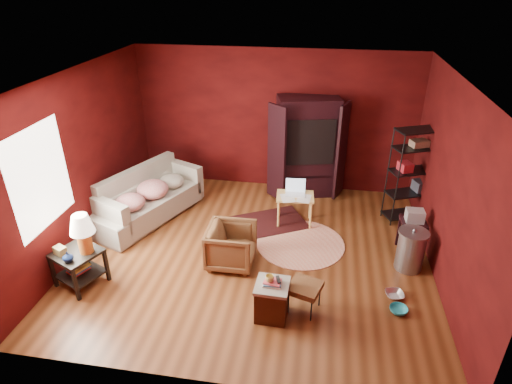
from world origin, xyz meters
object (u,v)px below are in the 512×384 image
armchair (231,244)px  tv_armoire (307,145)px  sofa (147,196)px  hamper (272,300)px  laptop_desk (295,198)px  side_table (80,244)px  wire_shelving (415,171)px

armchair → tv_armoire: size_ratio=0.37×
sofa → hamper: sofa is taller
armchair → laptop_desk: size_ratio=0.90×
sofa → tv_armoire: size_ratio=1.12×
sofa → side_table: (-0.17, -1.91, 0.25)m
laptop_desk → tv_armoire: (0.11, 1.21, 0.53)m
sofa → armchair: size_ratio=3.07×
wire_shelving → tv_armoire: bearing=136.7°
armchair → hamper: 1.28m
hamper → tv_armoire: (0.20, 3.60, 0.75)m
hamper → laptop_desk: (0.09, 2.39, 0.22)m
armchair → side_table: (-1.97, -0.79, 0.32)m
sofa → side_table: side_table is taller
side_table → sofa: bearing=84.8°
sofa → tv_armoire: bearing=-40.5°
hamper → tv_armoire: tv_armoire is taller
side_table → hamper: size_ratio=1.90×
side_table → tv_armoire: bearing=48.9°
sofa → laptop_desk: size_ratio=2.76×
armchair → hamper: size_ratio=1.20×
hamper → laptop_desk: laptop_desk is taller
sofa → side_table: size_ratio=1.94×
sofa → laptop_desk: sofa is taller
armchair → laptop_desk: bearing=-32.5°
sofa → wire_shelving: (4.68, 0.74, 0.51)m
side_table → wire_shelving: size_ratio=0.66×
side_table → tv_armoire: size_ratio=0.58×
tv_armoire → wire_shelving: size_ratio=1.14×
armchair → wire_shelving: wire_shelving is taller
sofa → hamper: size_ratio=3.68×
tv_armoire → wire_shelving: (1.92, -0.71, -0.08)m
armchair → laptop_desk: 1.62m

